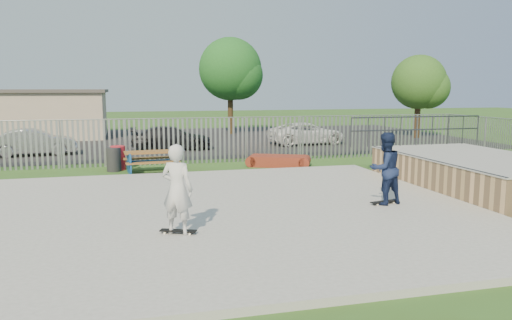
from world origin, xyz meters
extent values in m
plane|color=#35541D|center=(0.00, 0.00, 0.00)|extent=(120.00, 120.00, 0.00)
cube|color=gray|center=(0.00, 0.00, 0.07)|extent=(15.00, 12.00, 0.15)
cube|color=tan|center=(9.50, 1.00, 0.53)|extent=(4.00, 7.00, 1.05)
cube|color=#9E9E99|center=(9.50, 1.00, 1.07)|extent=(4.05, 7.05, 0.04)
cylinder|color=#383A3F|center=(7.52, 1.00, 1.08)|extent=(0.06, 7.00, 0.06)
cube|color=brown|center=(-0.67, 7.05, 0.82)|extent=(2.06, 0.93, 0.07)
cube|color=brown|center=(-0.63, 6.38, 0.49)|extent=(2.03, 0.46, 0.06)
cube|color=brown|center=(-0.72, 7.72, 0.49)|extent=(2.03, 0.46, 0.06)
cube|color=navy|center=(-0.67, 7.05, 0.41)|extent=(1.90, 1.69, 0.83)
cube|color=maroon|center=(4.64, 7.37, 0.22)|extent=(2.50, 1.93, 0.45)
cylinder|color=#B31B26|center=(-1.94, 8.05, 0.49)|extent=(0.58, 0.58, 0.97)
cylinder|color=#242427|center=(-2.09, 7.77, 0.47)|extent=(0.57, 0.57, 0.94)
cube|color=black|center=(0.00, 19.00, 0.01)|extent=(40.00, 18.00, 0.02)
imported|color=#AFAFB4|center=(-5.96, 13.49, 0.67)|extent=(4.08, 1.83, 1.30)
imported|color=black|center=(0.75, 14.12, 0.64)|extent=(4.32, 1.85, 1.24)
imported|color=white|center=(8.64, 14.79, 0.65)|extent=(4.73, 2.50, 1.27)
cube|color=#BCAC91|center=(-8.00, 23.00, 1.50)|extent=(10.00, 6.00, 3.00)
cube|color=#4C4742|center=(-8.00, 23.00, 3.10)|extent=(10.40, 6.40, 0.20)
cylinder|color=#403019|center=(5.66, 22.45, 1.98)|extent=(0.38, 0.38, 3.96)
sphere|color=#1D561E|center=(5.66, 22.45, 4.62)|extent=(4.43, 4.43, 4.43)
cylinder|color=#3E2B19|center=(17.01, 16.56, 1.57)|extent=(0.38, 0.38, 3.15)
sphere|color=#2E541D|center=(17.01, 16.56, 3.68)|extent=(3.53, 3.53, 3.53)
cube|color=black|center=(5.19, -0.64, 0.21)|extent=(0.82, 0.36, 0.02)
cube|color=black|center=(-0.53, -2.05, 0.21)|extent=(0.82, 0.49, 0.02)
imported|color=#151F42|center=(5.19, -0.64, 1.13)|extent=(1.08, 0.92, 1.96)
imported|color=silver|center=(-0.53, -2.05, 1.13)|extent=(0.86, 0.78, 1.96)
camera|label=1|loc=(-1.51, -12.65, 3.29)|focal=35.00mm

